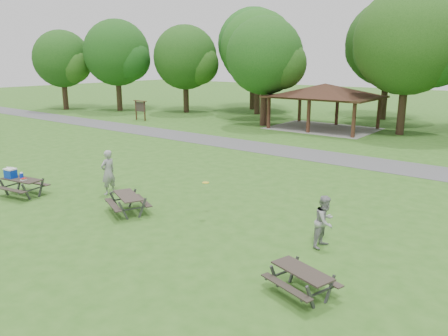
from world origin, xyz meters
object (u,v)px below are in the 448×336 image
(picnic_table_near, at_px, (18,179))
(frisbee_catcher, at_px, (325,222))
(picnic_table_middle, at_px, (128,199))
(frisbee_thrower, at_px, (108,172))

(picnic_table_near, relative_size, frisbee_catcher, 1.22)
(picnic_table_middle, distance_m, frisbee_thrower, 2.80)
(frisbee_thrower, relative_size, frisbee_catcher, 1.17)
(picnic_table_near, bearing_deg, frisbee_thrower, 41.12)
(picnic_table_near, relative_size, picnic_table_middle, 0.95)
(picnic_table_middle, bearing_deg, frisbee_catcher, 13.60)
(frisbee_thrower, height_order, frisbee_catcher, frisbee_thrower)
(picnic_table_near, height_order, picnic_table_middle, picnic_table_near)
(picnic_table_near, xyz_separation_m, frisbee_catcher, (12.65, 3.17, 0.11))
(picnic_table_near, distance_m, frisbee_thrower, 3.82)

